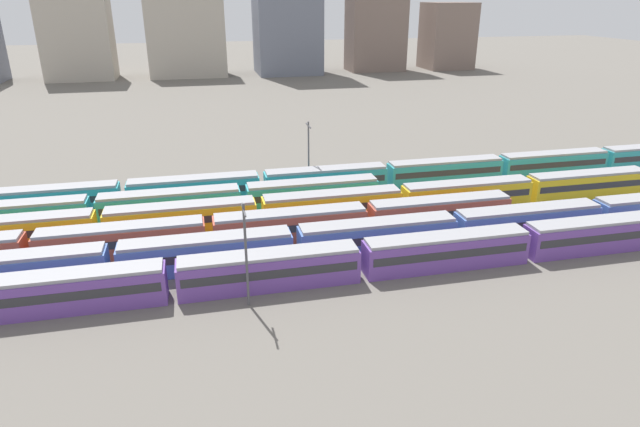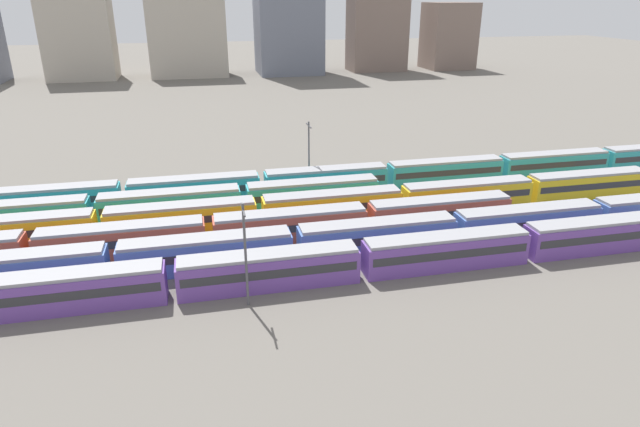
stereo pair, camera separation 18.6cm
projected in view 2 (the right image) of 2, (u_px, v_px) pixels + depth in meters
ground_plane at (31, 255)px, 61.12m from camera, size 600.00×600.00×0.00m
train_track_0 at (269, 269)px, 53.88m from camera, size 93.60×3.06×3.75m
train_track_1 at (377, 236)px, 61.28m from camera, size 93.60×3.06×3.75m
train_track_2 at (209, 233)px, 62.16m from camera, size 74.70×3.06×3.75m
train_track_3 at (332, 206)px, 70.14m from camera, size 93.60×3.06×3.75m
train_track_4 at (171, 204)px, 70.62m from camera, size 55.80×3.06×3.75m
train_track_5 at (387, 176)px, 81.85m from camera, size 112.50×3.06×3.75m
catenary_pole_0 at (245, 250)px, 49.21m from camera, size 0.24×3.20×10.25m
catenary_pole_1 at (309, 151)px, 80.75m from camera, size 0.24×3.20×10.06m
distant_building_1 at (77, 26)px, 182.32m from camera, size 22.12×16.58×35.15m
distant_building_2 at (188, 37)px, 191.34m from camera, size 26.41×16.70×26.54m
distant_building_3 at (288, 5)px, 194.84m from camera, size 22.86×21.49×47.66m
distant_building_4 at (377, 21)px, 204.08m from camera, size 20.95×13.55×35.93m
distant_building_5 at (449, 36)px, 212.31m from camera, size 17.51×16.82×24.52m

